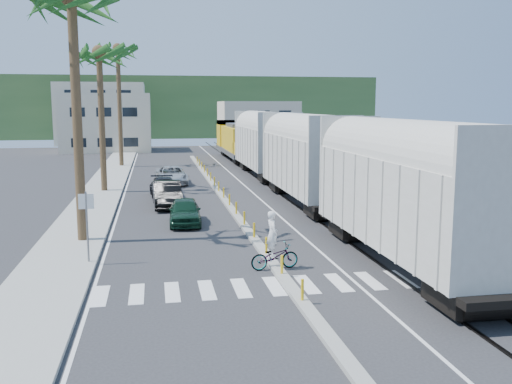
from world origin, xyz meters
TOP-DOWN VIEW (x-y plane):
  - ground at (0.00, 0.00)m, footprint 140.00×140.00m
  - sidewalk at (-8.50, 25.00)m, footprint 3.00×90.00m
  - rails at (5.00, 28.00)m, footprint 1.56×100.00m
  - median at (0.00, 19.96)m, footprint 0.45×60.00m
  - crosswalk at (0.00, -2.00)m, footprint 14.00×2.20m
  - lane_markings at (-2.15, 25.00)m, footprint 9.42×90.00m
  - freight_train at (5.00, 20.26)m, footprint 3.00×60.94m
  - palm_trees at (-8.10, 22.70)m, footprint 3.50×37.20m
  - street_sign at (-7.30, 2.00)m, footprint 0.60×0.08m
  - buildings at (-6.41, 71.66)m, footprint 38.00×27.00m
  - hillside at (0.00, 100.00)m, footprint 80.00×20.00m
  - car_lead at (-3.04, 9.36)m, footprint 1.99×4.28m
  - car_second at (-3.85, 14.97)m, footprint 2.01×4.99m
  - car_third at (-3.97, 18.87)m, footprint 2.45×4.86m
  - car_rear at (-3.24, 25.70)m, footprint 3.12×5.52m
  - cyclist at (-0.06, 0.12)m, footprint 1.26×2.14m

SIDE VIEW (x-z plane):
  - ground at x=0.00m, z-range 0.00..0.00m
  - lane_markings at x=-2.15m, z-range 0.00..0.01m
  - crosswalk at x=0.00m, z-range 0.00..0.01m
  - rails at x=5.00m, z-range 0.00..0.06m
  - sidewalk at x=-8.50m, z-range 0.00..0.15m
  - median at x=0.00m, z-range -0.34..0.51m
  - car_third at x=-3.97m, z-range 0.00..1.34m
  - car_lead at x=-3.04m, z-range 0.00..1.41m
  - car_rear at x=-3.24m, z-range 0.00..1.44m
  - cyclist at x=-0.06m, z-range -0.42..1.90m
  - car_second at x=-3.85m, z-range 0.00..1.61m
  - street_sign at x=-7.30m, z-range 0.47..3.47m
  - freight_train at x=5.00m, z-range -0.02..5.83m
  - buildings at x=-6.41m, z-range -0.64..9.36m
  - hillside at x=0.00m, z-range 0.00..12.00m
  - palm_trees at x=-8.10m, z-range 3.93..17.68m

